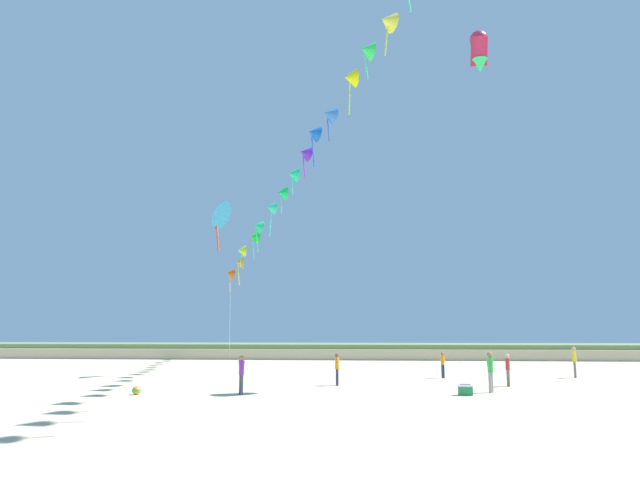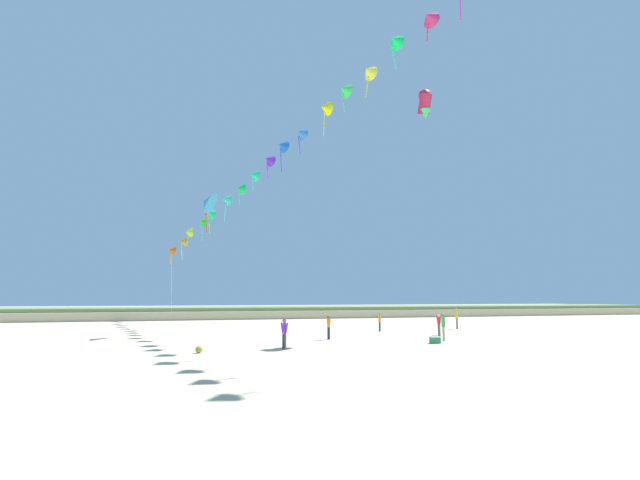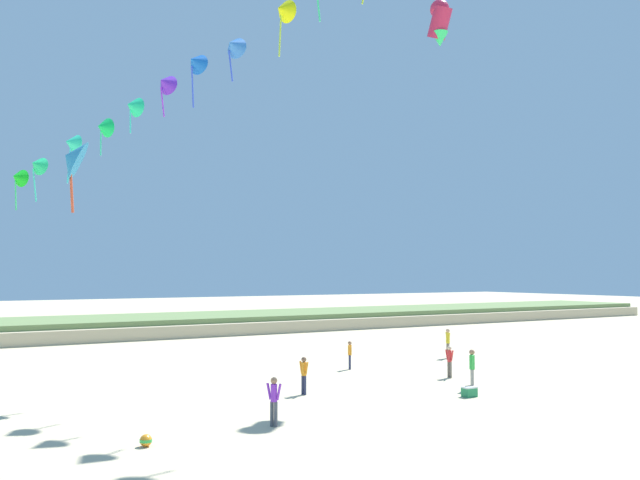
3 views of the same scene
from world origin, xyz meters
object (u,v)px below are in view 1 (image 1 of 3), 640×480
(person_near_left, at_px, (337,367))
(large_kite_low_lead, at_px, (479,50))
(person_far_center, at_px, (490,369))
(beach_cooler, at_px, (465,390))
(beach_ball, at_px, (136,390))
(person_near_right, at_px, (508,368))
(person_far_right, at_px, (443,363))
(large_kite_mid_trail, at_px, (218,214))
(person_mid_center, at_px, (241,372))
(person_far_left, at_px, (574,360))

(person_near_left, bearing_deg, large_kite_low_lead, 0.24)
(person_near_left, relative_size, person_far_center, 0.90)
(person_far_center, bearing_deg, person_near_left, 158.59)
(person_near_left, bearing_deg, person_far_center, -21.41)
(beach_cooler, relative_size, beach_ball, 1.59)
(person_far_center, bearing_deg, beach_cooler, -137.45)
(person_near_right, relative_size, beach_cooler, 2.67)
(person_far_right, relative_size, person_far_center, 0.85)
(person_far_right, distance_m, beach_ball, 17.24)
(person_near_right, relative_size, large_kite_low_lead, 0.66)
(large_kite_low_lead, bearing_deg, large_kite_mid_trail, 157.30)
(person_far_center, bearing_deg, beach_ball, -171.36)
(person_mid_center, height_order, person_far_right, person_mid_center)
(large_kite_mid_trail, bearing_deg, person_near_left, -39.08)
(person_near_right, bearing_deg, person_far_right, 117.72)
(large_kite_low_lead, height_order, beach_ball, large_kite_low_lead)
(person_near_left, distance_m, person_near_right, 8.31)
(person_near_left, xyz_separation_m, person_mid_center, (-3.74, -4.60, 0.03))
(beach_cooler, bearing_deg, large_kite_low_lead, 62.91)
(person_far_left, distance_m, beach_ball, 24.21)
(person_far_center, height_order, beach_cooler, person_far_center)
(person_mid_center, xyz_separation_m, large_kite_low_lead, (11.36, 4.63, 16.41))
(person_far_right, bearing_deg, person_near_left, -137.70)
(person_far_right, xyz_separation_m, person_far_center, (1.16, -7.93, 0.15))
(person_far_center, relative_size, beach_cooler, 3.03)
(person_near_right, xyz_separation_m, person_far_left, (5.05, 5.81, 0.13))
(person_near_right, bearing_deg, person_mid_center, -157.75)
(person_near_right, bearing_deg, large_kite_low_lead, -156.52)
(person_far_left, distance_m, large_kite_low_lead, 18.36)
(person_near_left, bearing_deg, beach_cooler, -34.70)
(person_near_left, bearing_deg, person_far_right, 42.30)
(person_near_left, bearing_deg, large_kite_mid_trail, 140.92)
(person_far_center, distance_m, beach_cooler, 1.92)
(person_near_left, distance_m, beach_cooler, 6.86)
(person_mid_center, height_order, person_far_center, person_far_center)
(person_far_left, xyz_separation_m, large_kite_low_lead, (-5.74, -6.11, 16.33))
(large_kite_low_lead, bearing_deg, person_near_left, -179.76)
(person_far_right, xyz_separation_m, beach_cooler, (-0.13, -9.11, -0.65))
(person_far_left, bearing_deg, person_far_center, -126.15)
(large_kite_low_lead, height_order, large_kite_mid_trail, large_kite_low_lead)
(beach_cooler, bearing_deg, large_kite_mid_trail, 142.64)
(person_far_center, bearing_deg, large_kite_low_lead, 75.30)
(person_far_left, height_order, beach_ball, person_far_left)
(person_far_left, height_order, large_kite_mid_trail, large_kite_mid_trail)
(person_near_left, distance_m, large_kite_mid_trail, 14.03)
(person_far_left, bearing_deg, person_mid_center, -147.88)
(large_kite_mid_trail, bearing_deg, person_near_right, -20.93)
(beach_ball, bearing_deg, person_near_left, 31.52)
(person_near_right, distance_m, person_far_right, 5.52)
(person_near_right, height_order, person_far_center, person_far_center)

